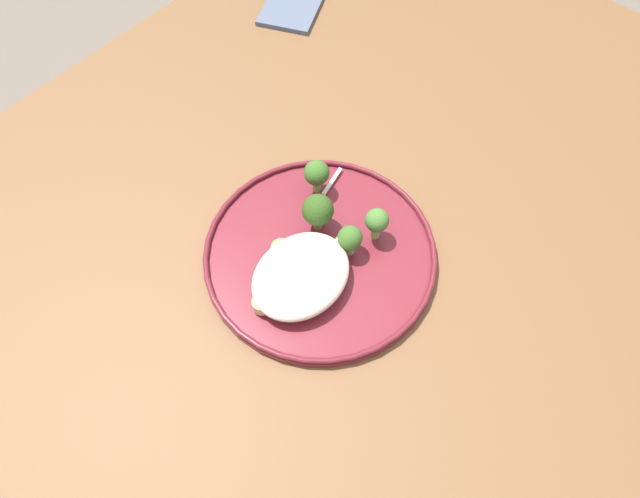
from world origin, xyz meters
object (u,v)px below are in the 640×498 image
at_px(broccoli_floret_split_head, 350,239).
at_px(folded_napkin, 295,1).
at_px(seared_scallop_tiny_bay, 318,290).
at_px(dinner_plate, 320,254).
at_px(broccoli_floret_tall_stalk, 377,221).
at_px(seared_scallop_tilted_round, 331,246).
at_px(seared_scallop_right_edge, 296,275).
at_px(seared_scallop_front_small, 313,272).
at_px(broccoli_floret_right_tilted, 317,174).
at_px(seared_scallop_left_edge, 281,249).
at_px(seared_scallop_on_noodles, 262,304).
at_px(broccoli_floret_small_sprig, 318,210).

bearing_deg(broccoli_floret_split_head, folded_napkin, -130.36).
bearing_deg(folded_napkin, seared_scallop_tiny_bay, 44.76).
bearing_deg(dinner_plate, seared_scallop_tiny_bay, 38.27).
relative_size(dinner_plate, broccoli_floret_split_head, 6.28).
bearing_deg(broccoli_floret_tall_stalk, seared_scallop_tilted_round, -28.54).
xyz_separation_m(dinner_plate, seared_scallop_right_edge, (0.05, 0.00, 0.01)).
distance_m(seared_scallop_tilted_round, seared_scallop_front_small, 0.04).
xyz_separation_m(seared_scallop_front_small, broccoli_floret_right_tilted, (-0.10, -0.08, 0.02)).
bearing_deg(dinner_plate, seared_scallop_tilted_round, 145.95).
height_order(seared_scallop_front_small, broccoli_floret_right_tilted, broccoli_floret_right_tilted).
xyz_separation_m(seared_scallop_tilted_round, seared_scallop_tiny_bay, (0.06, 0.03, 0.00)).
relative_size(broccoli_floret_split_head, broccoli_floret_tall_stalk, 0.90).
xyz_separation_m(seared_scallop_left_edge, broccoli_floret_right_tilted, (-0.10, -0.03, 0.02)).
bearing_deg(broccoli_floret_split_head, seared_scallop_tilted_round, -50.15).
bearing_deg(broccoli_floret_tall_stalk, seared_scallop_front_small, -12.62).
relative_size(seared_scallop_left_edge, folded_napkin, 0.16).
bearing_deg(seared_scallop_right_edge, folded_napkin, -137.90).
xyz_separation_m(seared_scallop_on_noodles, broccoli_floret_right_tilted, (-0.17, -0.06, 0.02)).
distance_m(seared_scallop_on_noodles, folded_napkin, 0.58).
relative_size(broccoli_floret_small_sprig, broccoli_floret_split_head, 1.21).
height_order(dinner_plate, broccoli_floret_right_tilted, broccoli_floret_right_tilted).
distance_m(seared_scallop_on_noodles, broccoli_floret_right_tilted, 0.19).
height_order(seared_scallop_tilted_round, broccoli_floret_split_head, broccoli_floret_split_head).
relative_size(seared_scallop_left_edge, broccoli_floret_tall_stalk, 0.47).
bearing_deg(seared_scallop_tiny_bay, dinner_plate, -141.73).
distance_m(broccoli_floret_tall_stalk, folded_napkin, 0.49).
relative_size(seared_scallop_tilted_round, seared_scallop_right_edge, 0.80).
bearing_deg(seared_scallop_front_small, seared_scallop_on_noodles, -13.70).
distance_m(seared_scallop_tiny_bay, broccoli_floret_tall_stalk, 0.11).
distance_m(broccoli_floret_small_sprig, folded_napkin, 0.46).
xyz_separation_m(broccoli_floret_right_tilted, broccoli_floret_tall_stalk, (0.01, 0.10, -0.00)).
height_order(seared_scallop_front_small, broccoli_floret_tall_stalk, broccoli_floret_tall_stalk).
distance_m(seared_scallop_right_edge, seared_scallop_left_edge, 0.04).
bearing_deg(seared_scallop_tilted_round, seared_scallop_tiny_bay, 26.38).
distance_m(seared_scallop_on_noodles, seared_scallop_left_edge, 0.08).
distance_m(seared_scallop_front_small, broccoli_floret_right_tilted, 0.13).
bearing_deg(broccoli_floret_split_head, seared_scallop_left_edge, -47.44).
bearing_deg(seared_scallop_on_noodles, dinner_plate, 178.77).
height_order(seared_scallop_right_edge, broccoli_floret_right_tilted, broccoli_floret_right_tilted).
bearing_deg(dinner_plate, folded_napkin, -134.50).
bearing_deg(broccoli_floret_tall_stalk, broccoli_floret_right_tilted, -94.14).
distance_m(seared_scallop_front_small, folded_napkin, 0.53).
xyz_separation_m(broccoli_floret_tall_stalk, folded_napkin, (-0.29, -0.39, -0.04)).
bearing_deg(seared_scallop_tiny_bay, seared_scallop_tilted_round, -153.62).
relative_size(broccoli_floret_small_sprig, broccoli_floret_tall_stalk, 1.09).
xyz_separation_m(broccoli_floret_small_sprig, broccoli_floret_right_tilted, (-0.04, -0.04, -0.00)).
xyz_separation_m(seared_scallop_right_edge, broccoli_floret_small_sprig, (-0.08, -0.03, 0.02)).
distance_m(dinner_plate, broccoli_floret_split_head, 0.05).
xyz_separation_m(seared_scallop_right_edge, seared_scallop_front_small, (-0.02, 0.01, 0.00)).
xyz_separation_m(seared_scallop_tiny_bay, broccoli_floret_split_head, (-0.07, -0.01, 0.02)).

